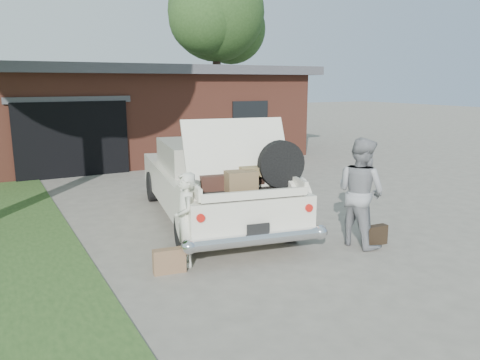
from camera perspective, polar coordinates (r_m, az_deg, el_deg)
ground at (r=7.84m, az=2.15°, el=-8.69°), size 90.00×90.00×0.00m
house at (r=18.41m, az=-14.01°, el=8.17°), size 12.80×7.80×3.30m
tree_right at (r=25.89m, az=-2.76°, el=19.14°), size 5.79×5.04×8.82m
sedan at (r=9.46m, az=-3.45°, el=-0.04°), size 3.05×5.74×2.15m
woman_left at (r=7.11m, az=-6.61°, el=-4.83°), size 0.45×0.59×1.44m
woman_right at (r=8.16m, az=14.47°, el=-1.44°), size 0.83×1.00×1.85m
suitcase_left at (r=7.02m, az=-8.62°, el=-9.73°), size 0.49×0.22×0.37m
suitcase_right at (r=8.42m, az=16.16°, el=-6.47°), size 0.45×0.17×0.34m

